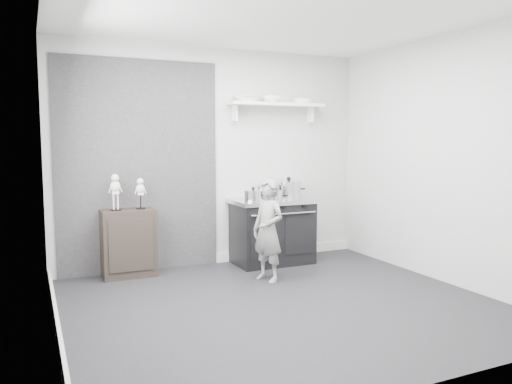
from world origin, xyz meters
TOP-DOWN VIEW (x-y plane):
  - ground at (0.00, 0.00)m, footprint 4.00×4.00m
  - room_shell at (-0.09, 0.15)m, footprint 4.02×3.62m
  - wall_shelf at (0.80, 1.68)m, footprint 1.30×0.26m
  - stove at (0.65, 1.48)m, footprint 1.02×0.64m
  - side_cabinet at (-1.13, 1.61)m, footprint 0.60×0.35m
  - child at (0.25, 0.78)m, footprint 0.40×0.48m
  - pot_front_left at (0.34, 1.39)m, footprint 0.32×0.23m
  - pot_back_left at (0.62, 1.61)m, footprint 0.37×0.29m
  - pot_back_right at (0.95, 1.61)m, footprint 0.41×0.32m
  - pot_front_center at (0.59, 1.30)m, footprint 0.29×0.20m
  - skeleton_full at (-1.26, 1.61)m, footprint 0.13×0.09m
  - skeleton_torso at (-0.98, 1.61)m, footprint 0.11×0.07m
  - bowl_large at (0.38, 1.67)m, footprint 0.31×0.31m
  - bowl_small at (0.73, 1.67)m, footprint 0.25×0.25m
  - plate_stack at (1.18, 1.67)m, footprint 0.25×0.25m

SIDE VIEW (x-z plane):
  - ground at x=0.00m, z-range 0.00..0.00m
  - side_cabinet at x=-1.13m, z-range 0.00..0.77m
  - stove at x=0.65m, z-range 0.00..0.82m
  - child at x=0.25m, z-range 0.00..1.13m
  - pot_front_center at x=0.59m, z-range 0.80..0.97m
  - pot_front_left at x=0.34m, z-range 0.80..0.98m
  - pot_back_left at x=0.62m, z-range 0.80..1.01m
  - pot_back_right at x=0.95m, z-range 0.80..1.06m
  - skeleton_torso at x=-0.98m, z-range 0.77..1.18m
  - skeleton_full at x=-1.26m, z-range 0.77..1.25m
  - room_shell at x=-0.09m, z-range 0.28..2.99m
  - wall_shelf at x=0.80m, z-range 1.89..2.13m
  - plate_stack at x=1.18m, z-range 2.04..2.10m
  - bowl_large at x=0.38m, z-range 2.04..2.12m
  - bowl_small at x=0.73m, z-range 2.04..2.12m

